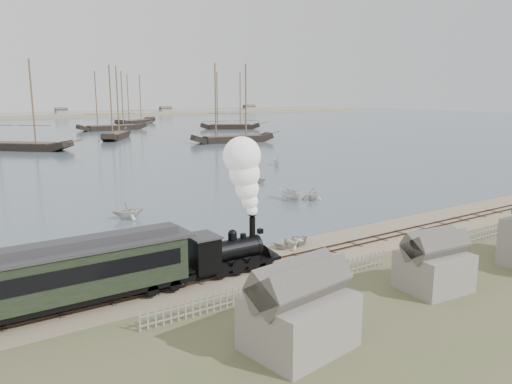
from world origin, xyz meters
TOP-DOWN VIEW (x-y plane):
  - ground at (0.00, 0.00)m, footprint 600.00×600.00m
  - harbor_water at (0.00, 170.00)m, footprint 600.00×336.00m
  - rail_track at (0.00, -2.00)m, footprint 120.00×1.80m
  - picket_fence_west at (-6.50, -7.00)m, footprint 19.00×0.10m
  - picket_fence_east at (12.50, -7.50)m, footprint 15.00×0.10m
  - shed_left at (-10.00, -13.00)m, footprint 5.00×4.00m
  - shed_mid at (2.00, -12.00)m, footprint 4.00×3.50m
  - locomotive at (-6.19, -2.00)m, footprint 7.43×2.77m
  - passenger_coach at (-18.34, -2.00)m, footprint 15.20×2.93m
  - beached_dinghy at (0.49, 0.64)m, footprint 3.07×3.96m
  - rowboat_1 at (-7.89, 17.12)m, footprint 2.92×3.33m
  - rowboat_2 at (11.19, 15.01)m, footprint 3.68×1.67m
  - rowboat_3 at (13.77, 26.85)m, footprint 4.16×4.72m
  - rowboat_4 at (13.61, 13.60)m, footprint 3.48×3.64m
  - rowboat_5 at (27.38, 39.58)m, footprint 3.28×2.61m
  - schooner_2 at (-6.33, 90.43)m, footprint 21.11×20.58m
  - schooner_3 at (20.82, 105.38)m, footprint 13.88×18.35m
  - schooner_4 at (42.29, 78.80)m, footprint 22.02×8.52m
  - schooner_5 at (66.72, 120.47)m, footprint 20.28×15.03m
  - schooner_8 at (30.57, 138.51)m, footprint 23.44×5.97m
  - schooner_9 at (49.65, 166.48)m, footprint 22.49×19.40m

SIDE VIEW (x-z plane):
  - ground at x=0.00m, z-range 0.00..0.00m
  - picket_fence_west at x=-6.50m, z-range -0.60..0.60m
  - picket_fence_east at x=12.50m, z-range -0.60..0.60m
  - shed_left at x=-10.00m, z-range -2.05..2.05m
  - shed_mid at x=2.00m, z-range -1.80..1.80m
  - harbor_water at x=0.00m, z-range 0.00..0.06m
  - rail_track at x=0.00m, z-range -0.04..0.12m
  - beached_dinghy at x=0.49m, z-range 0.00..0.76m
  - rowboat_3 at x=13.77m, z-range 0.06..0.87m
  - rowboat_5 at x=27.38m, z-range 0.06..1.27m
  - rowboat_2 at x=11.19m, z-range 0.06..1.44m
  - rowboat_4 at x=13.61m, z-range 0.06..1.54m
  - rowboat_1 at x=-7.89m, z-range 0.06..1.74m
  - passenger_coach at x=-18.34m, z-range 0.47..4.16m
  - locomotive at x=-6.19m, z-range -0.36..8.91m
  - schooner_2 at x=-6.33m, z-range 0.06..20.06m
  - schooner_3 at x=20.82m, z-range 0.06..20.06m
  - schooner_4 at x=42.29m, z-range 0.06..20.06m
  - schooner_5 at x=66.72m, z-range 0.06..20.06m
  - schooner_8 at x=30.57m, z-range 0.06..20.06m
  - schooner_9 at x=49.65m, z-range 0.06..20.06m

